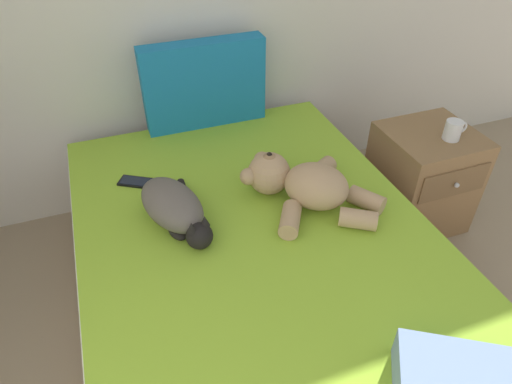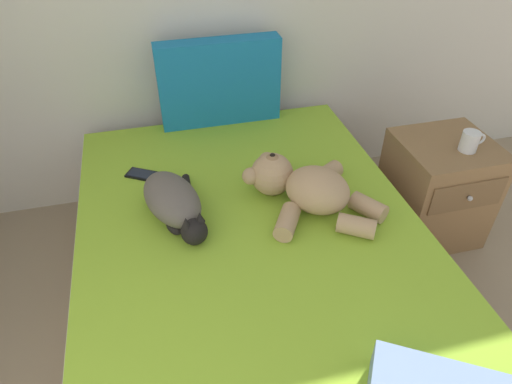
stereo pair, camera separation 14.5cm
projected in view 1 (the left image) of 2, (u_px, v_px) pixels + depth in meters
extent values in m
cube|color=olive|center=(265.00, 310.00, 1.88)|extent=(1.37, 2.09, 0.27)
cube|color=white|center=(265.00, 271.00, 1.73)|extent=(1.33, 2.03, 0.20)
cube|color=#8CB72D|center=(260.00, 239.00, 1.71)|extent=(1.31, 1.88, 0.02)
cube|color=#1972AD|center=(204.00, 84.00, 2.25)|extent=(0.61, 0.11, 0.43)
ellipsoid|color=#59514C|center=(172.00, 204.00, 1.73)|extent=(0.29, 0.38, 0.15)
sphere|color=black|center=(199.00, 236.00, 1.63)|extent=(0.10, 0.10, 0.10)
cone|color=black|center=(205.00, 221.00, 1.61)|extent=(0.04, 0.04, 0.04)
cone|color=black|center=(192.00, 227.00, 1.58)|extent=(0.04, 0.04, 0.04)
cylinder|color=black|center=(184.00, 192.00, 1.89)|extent=(0.04, 0.16, 0.03)
ellipsoid|color=black|center=(177.00, 232.00, 1.69)|extent=(0.08, 0.11, 0.04)
ellipsoid|color=tan|center=(316.00, 186.00, 1.80)|extent=(0.33, 0.34, 0.18)
sphere|color=tan|center=(269.00, 173.00, 1.87)|extent=(0.18, 0.18, 0.18)
sphere|color=#8E6B49|center=(269.00, 161.00, 1.83)|extent=(0.07, 0.07, 0.07)
sphere|color=black|center=(269.00, 155.00, 1.81)|extent=(0.02, 0.02, 0.02)
sphere|color=tan|center=(248.00, 176.00, 1.84)|extent=(0.07, 0.07, 0.07)
sphere|color=tan|center=(262.00, 160.00, 1.93)|extent=(0.07, 0.07, 0.07)
cylinder|color=tan|center=(290.00, 220.00, 1.72)|extent=(0.14, 0.17, 0.08)
cylinder|color=tan|center=(358.00, 219.00, 1.72)|extent=(0.16, 0.14, 0.08)
cylinder|color=tan|center=(320.00, 171.00, 1.97)|extent=(0.17, 0.14, 0.08)
cylinder|color=tan|center=(366.00, 200.00, 1.81)|extent=(0.14, 0.16, 0.08)
cube|color=black|center=(136.00, 182.00, 1.96)|extent=(0.16, 0.14, 0.01)
cube|color=black|center=(136.00, 181.00, 1.96)|extent=(0.14, 0.12, 0.00)
cube|color=olive|center=(421.00, 178.00, 2.37)|extent=(0.44, 0.42, 0.54)
cube|color=brown|center=(455.00, 183.00, 2.13)|extent=(0.38, 0.01, 0.15)
sphere|color=#B2B2B7|center=(457.00, 185.00, 2.12)|extent=(0.02, 0.02, 0.02)
cylinder|color=silver|center=(453.00, 130.00, 2.13)|extent=(0.08, 0.08, 0.09)
torus|color=silver|center=(462.00, 127.00, 2.14)|extent=(0.06, 0.01, 0.06)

